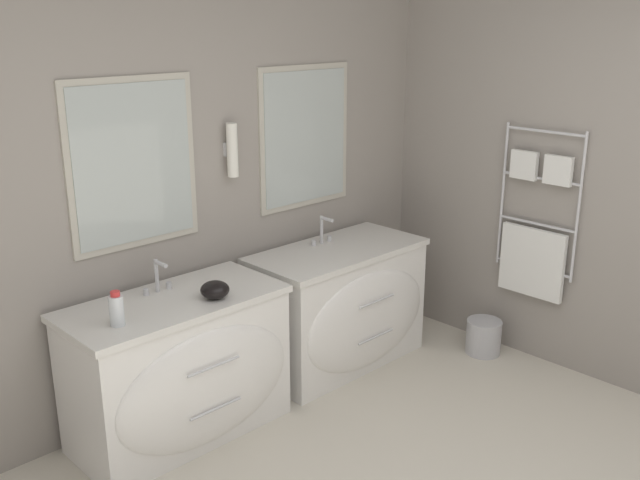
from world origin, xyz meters
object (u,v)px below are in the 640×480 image
Objects in this scene: toiletry_bottle at (117,310)px; waste_bin at (484,336)px; vanity_right at (341,306)px; vanity_left at (181,368)px; amenity_bowl at (215,290)px.

waste_bin is (2.38, -0.52, -0.74)m from toiletry_bottle.
vanity_right reaches higher than waste_bin.
vanity_left and vanity_right have the same top height.
amenity_bowl reaches higher than vanity_left.
vanity_left is at bearing 164.09° from waste_bin.
vanity_right is 1.14m from amenity_bowl.
toiletry_bottle is at bearing 175.38° from amenity_bowl.
amenity_bowl is (0.17, -0.10, 0.43)m from vanity_left.
vanity_left reaches higher than waste_bin.
toiletry_bottle is (-1.59, -0.06, 0.46)m from vanity_right.
amenity_bowl is 2.03m from waste_bin.
toiletry_bottle is at bearing -177.95° from vanity_right.
waste_bin is at bearing -15.91° from vanity_left.
vanity_right is at bearing 0.00° from vanity_left.
amenity_bowl is (0.54, -0.04, -0.03)m from toiletry_bottle.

